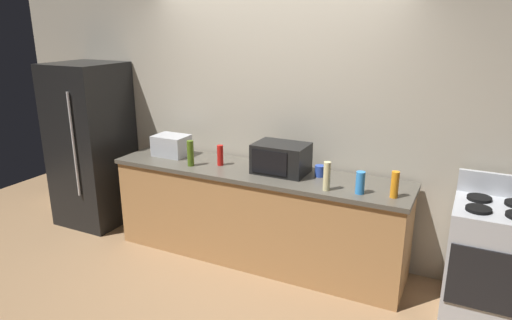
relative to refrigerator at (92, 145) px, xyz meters
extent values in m
plane|color=#93704C|center=(2.05, -0.40, -0.90)|extent=(8.00, 8.00, 0.00)
cube|color=#B2A893|center=(2.05, 0.41, 0.45)|extent=(6.40, 0.10, 2.70)
cube|color=#B27F4C|center=(2.05, 0.00, -0.47)|extent=(2.80, 0.60, 0.86)
cube|color=#514C42|center=(2.05, 0.00, -0.02)|extent=(2.84, 0.64, 0.04)
cube|color=black|center=(0.00, 0.00, 0.00)|extent=(0.72, 0.70, 1.80)
cylinder|color=silver|center=(0.14, -0.37, 0.10)|extent=(0.02, 0.02, 1.10)
cube|color=#B7BABF|center=(4.05, 0.00, -0.45)|extent=(0.60, 0.60, 0.90)
cube|color=black|center=(4.05, -0.30, -0.45)|extent=(0.55, 0.02, 0.48)
cube|color=#B7BABF|center=(4.05, 0.28, 0.09)|extent=(0.60, 0.04, 0.18)
cylinder|color=black|center=(3.92, -0.12, 0.01)|extent=(0.18, 0.18, 0.02)
cylinder|color=black|center=(3.92, 0.12, 0.01)|extent=(0.18, 0.18, 0.02)
cube|color=black|center=(2.28, 0.05, 0.13)|extent=(0.48, 0.34, 0.27)
cube|color=black|center=(2.24, -0.12, 0.13)|extent=(0.34, 0.01, 0.21)
cube|color=#B7BABF|center=(1.06, 0.06, 0.10)|extent=(0.34, 0.26, 0.21)
cylinder|color=red|center=(1.67, -0.01, 0.10)|extent=(0.06, 0.06, 0.20)
cylinder|color=#338CE5|center=(3.06, -0.16, 0.09)|extent=(0.07, 0.07, 0.18)
cylinder|color=#4C6B19|center=(1.43, -0.15, 0.12)|extent=(0.06, 0.06, 0.25)
cylinder|color=beige|center=(2.79, -0.21, 0.12)|extent=(0.06, 0.06, 0.24)
cylinder|color=orange|center=(3.32, -0.13, 0.11)|extent=(0.06, 0.06, 0.21)
cylinder|color=#2D4CB2|center=(2.63, 0.10, 0.05)|extent=(0.09, 0.09, 0.10)
camera|label=1|loc=(3.82, -3.59, 1.33)|focal=31.97mm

